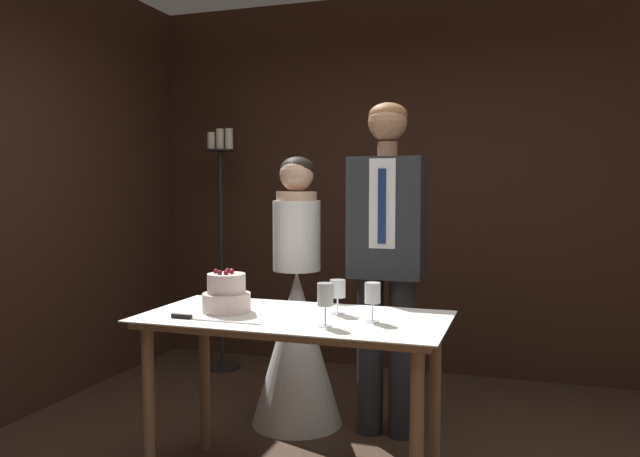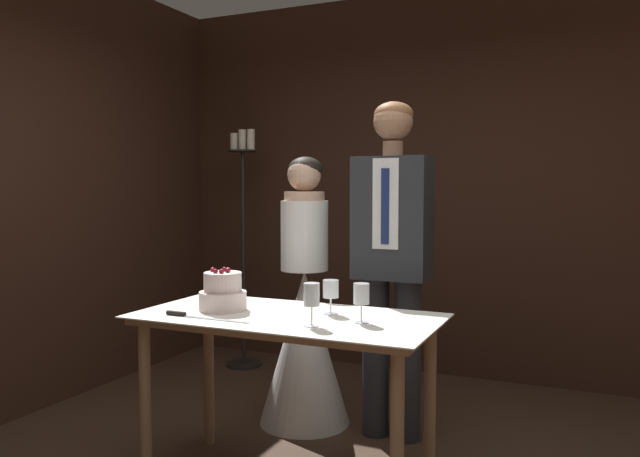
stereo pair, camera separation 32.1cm
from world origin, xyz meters
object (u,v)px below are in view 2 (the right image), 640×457
Objects in this scene: cake_knife at (191,316)px; wine_glass_middle at (361,295)px; wine_glass_near at (331,291)px; candle_stand at (243,242)px; tiered_cake at (223,293)px; groom at (392,250)px; cake_table at (287,338)px; wine_glass_far at (312,296)px; bride at (305,326)px.

wine_glass_middle reaches higher than cake_knife.
wine_glass_near is 2.08m from candle_stand.
tiered_cake is at bearing -62.05° from candle_stand.
wine_glass_middle is (0.20, -0.12, 0.01)m from wine_glass_near.
cake_knife is 2.53× the size of wine_glass_middle.
wine_glass_near is 0.09× the size of groom.
cake_table is 0.36m from wine_glass_far.
tiered_cake is 0.53m from wine_glass_near.
candle_stand is at bearing 117.95° from tiered_cake.
wine_glass_near is at bearing -47.81° from candle_stand.
wine_glass_middle is at bearing -2.54° from cake_table.
groom is at bearing 70.45° from cake_table.
tiered_cake is at bearing -166.86° from wine_glass_near.
bride is at bearing 84.52° from cake_knife.
wine_glass_far is 2.31m from candle_stand.
wine_glass_near is 0.23m from wine_glass_middle.
cake_table is at bearing -109.55° from groom.
wine_glass_middle reaches higher than wine_glass_near.
groom is (0.65, 0.98, 0.24)m from cake_knife.
wine_glass_far is at bearing -138.05° from wine_glass_middle.
wine_glass_far is at bearing -15.65° from tiered_cake.
tiered_cake is 0.57m from wine_glass_far.
tiered_cake is at bearing -179.99° from wine_glass_middle.
wine_glass_near is (0.52, 0.12, 0.03)m from tiered_cake.
wine_glass_near is at bearing -97.98° from groom.
wine_glass_far is 0.94m from groom.
wine_glass_middle is 0.93× the size of wine_glass_far.
bride is at bearing 124.30° from wine_glass_near.
cake_knife reaches higher than cake_table.
wine_glass_middle is at bearing 0.01° from tiered_cake.
wine_glass_middle is at bearing 41.95° from wine_glass_far.
candle_stand is (-0.95, 0.89, 0.40)m from bride.
wine_glass_far is 1.10m from bride.
wine_glass_middle is 1.07m from bride.
wine_glass_near is 0.68m from groom.
cake_knife is 0.65m from wine_glass_near.
groom is 1.01× the size of candle_stand.
cake_table is 2.06m from candle_stand.
groom is at bearing 86.00° from wine_glass_far.
cake_table is 0.44m from wine_glass_middle.
cake_knife is at bearing -174.89° from wine_glass_far.
wine_glass_near is at bearing 95.66° from wine_glass_far.
wine_glass_far is (0.58, 0.05, 0.12)m from cake_knife.
groom is at bearing -0.04° from bride.
groom is (0.27, 0.76, 0.35)m from cake_table.
candle_stand reaches higher than cake_table.
cake_knife is 2.36× the size of wine_glass_far.
candle_stand is (-0.88, 1.66, 0.08)m from tiered_cake.
tiered_cake is 0.84m from bride.
cake_knife is 0.28× the size of bride.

